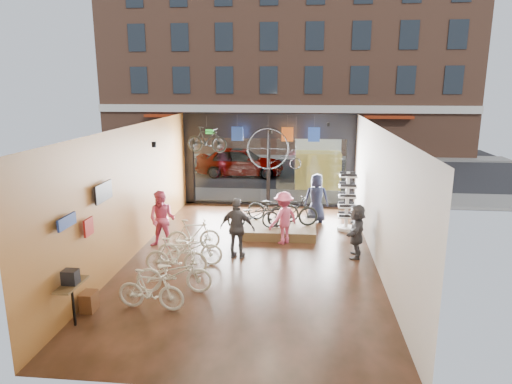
# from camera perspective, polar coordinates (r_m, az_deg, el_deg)

# --- Properties ---
(ground_plane) EXTENTS (7.00, 12.00, 0.04)m
(ground_plane) POSITION_cam_1_polar(r_m,az_deg,el_deg) (13.52, -0.43, -8.21)
(ground_plane) COLOR black
(ground_plane) RESTS_ON ground
(ceiling) EXTENTS (7.00, 12.00, 0.04)m
(ceiling) POSITION_cam_1_polar(r_m,az_deg,el_deg) (12.62, -0.46, 8.23)
(ceiling) COLOR black
(ceiling) RESTS_ON ground
(wall_left) EXTENTS (0.04, 12.00, 3.80)m
(wall_left) POSITION_cam_1_polar(r_m,az_deg,el_deg) (13.77, -15.16, 0.09)
(wall_left) COLOR #9E6E38
(wall_left) RESTS_ON ground
(wall_right) EXTENTS (0.04, 12.00, 3.80)m
(wall_right) POSITION_cam_1_polar(r_m,az_deg,el_deg) (13.04, 15.12, -0.64)
(wall_right) COLOR beige
(wall_right) RESTS_ON ground
(wall_back) EXTENTS (7.00, 0.04, 3.80)m
(wall_back) POSITION_cam_1_polar(r_m,az_deg,el_deg) (7.29, -5.76, -11.43)
(wall_back) COLOR beige
(wall_back) RESTS_ON ground
(storefront) EXTENTS (7.00, 0.26, 3.80)m
(storefront) POSITION_cam_1_polar(r_m,az_deg,el_deg) (18.80, 1.57, 4.02)
(storefront) COLOR black
(storefront) RESTS_ON ground
(exit_sign) EXTENTS (0.35, 0.06, 0.18)m
(exit_sign) POSITION_cam_1_polar(r_m,az_deg,el_deg) (18.86, -5.79, 7.51)
(exit_sign) COLOR #198C26
(exit_sign) RESTS_ON storefront
(street_road) EXTENTS (30.00, 18.00, 0.02)m
(street_road) POSITION_cam_1_polar(r_m,az_deg,el_deg) (27.97, 2.95, 3.13)
(street_road) COLOR black
(street_road) RESTS_ON ground
(sidewalk_near) EXTENTS (30.00, 2.40, 0.12)m
(sidewalk_near) POSITION_cam_1_polar(r_m,az_deg,el_deg) (20.34, 1.80, -0.55)
(sidewalk_near) COLOR slate
(sidewalk_near) RESTS_ON ground
(sidewalk_far) EXTENTS (30.00, 2.00, 0.12)m
(sidewalk_far) POSITION_cam_1_polar(r_m,az_deg,el_deg) (31.90, 3.33, 4.52)
(sidewalk_far) COLOR slate
(sidewalk_far) RESTS_ON ground
(opposite_building) EXTENTS (26.00, 5.00, 14.00)m
(opposite_building) POSITION_cam_1_polar(r_m,az_deg,el_deg) (34.09, 3.70, 16.78)
(opposite_building) COLOR brown
(opposite_building) RESTS_ON ground
(street_car) EXTENTS (4.74, 1.91, 1.62)m
(street_car) POSITION_cam_1_polar(r_m,az_deg,el_deg) (25.08, -2.02, 3.85)
(street_car) COLOR gray
(street_car) RESTS_ON street_road
(box_truck) EXTENTS (2.22, 6.66, 2.62)m
(box_truck) POSITION_cam_1_polar(r_m,az_deg,el_deg) (23.79, 7.63, 4.45)
(box_truck) COLOR silver
(box_truck) RESTS_ON street_road
(floor_bike_1) EXTENTS (1.59, 0.57, 0.94)m
(floor_bike_1) POSITION_cam_1_polar(r_m,az_deg,el_deg) (10.68, -13.03, -11.81)
(floor_bike_1) COLOR beige
(floor_bike_1) RESTS_ON ground_plane
(floor_bike_2) EXTENTS (1.90, 0.81, 0.97)m
(floor_bike_2) POSITION_cam_1_polar(r_m,az_deg,el_deg) (11.37, -10.23, -9.99)
(floor_bike_2) COLOR beige
(floor_bike_2) RESTS_ON ground_plane
(floor_bike_3) EXTENTS (1.69, 0.50, 1.01)m
(floor_bike_3) POSITION_cam_1_polar(r_m,az_deg,el_deg) (12.38, -9.95, -7.90)
(floor_bike_3) COLOR beige
(floor_bike_3) RESTS_ON ground_plane
(floor_bike_4) EXTENTS (1.86, 0.71, 0.97)m
(floor_bike_4) POSITION_cam_1_polar(r_m,az_deg,el_deg) (12.96, -8.28, -6.94)
(floor_bike_4) COLOR beige
(floor_bike_4) RESTS_ON ground_plane
(floor_bike_5) EXTENTS (1.67, 0.79, 0.97)m
(floor_bike_5) POSITION_cam_1_polar(r_m,az_deg,el_deg) (14.05, -7.84, -5.30)
(floor_bike_5) COLOR beige
(floor_bike_5) RESTS_ON ground_plane
(display_platform) EXTENTS (2.40, 1.80, 0.30)m
(display_platform) POSITION_cam_1_polar(r_m,az_deg,el_deg) (15.51, 2.98, -4.68)
(display_platform) COLOR #48391E
(display_platform) RESTS_ON ground_plane
(display_bike_left) EXTENTS (1.80, 0.95, 0.90)m
(display_bike_left) POSITION_cam_1_polar(r_m,az_deg,el_deg) (14.97, -0.32, -2.94)
(display_bike_left) COLOR black
(display_bike_left) RESTS_ON display_platform
(display_bike_mid) EXTENTS (1.79, 0.89, 1.04)m
(display_bike_mid) POSITION_cam_1_polar(r_m,az_deg,el_deg) (15.19, 4.61, -2.46)
(display_bike_mid) COLOR black
(display_bike_mid) RESTS_ON display_platform
(display_bike_right) EXTENTS (1.89, 0.89, 0.95)m
(display_bike_right) POSITION_cam_1_polar(r_m,az_deg,el_deg) (15.83, 2.14, -1.93)
(display_bike_right) COLOR black
(display_bike_right) RESTS_ON display_platform
(customer_1) EXTENTS (0.92, 0.74, 1.79)m
(customer_1) POSITION_cam_1_polar(r_m,az_deg,el_deg) (14.32, -11.64, -3.37)
(customer_1) COLOR #CC4C72
(customer_1) RESTS_ON ground_plane
(customer_2) EXTENTS (1.11, 0.63, 1.79)m
(customer_2) POSITION_cam_1_polar(r_m,az_deg,el_deg) (13.20, -2.34, -4.54)
(customer_2) COLOR #3F3F44
(customer_2) RESTS_ON ground_plane
(customer_3) EXTENTS (1.21, 1.20, 1.68)m
(customer_3) POSITION_cam_1_polar(r_m,az_deg,el_deg) (14.41, 3.47, -3.24)
(customer_3) COLOR #CC4C72
(customer_3) RESTS_ON ground_plane
(customer_4) EXTENTS (0.89, 0.59, 1.79)m
(customer_4) POSITION_cam_1_polar(r_m,az_deg,el_deg) (16.75, 7.56, -0.77)
(customer_4) COLOR #161C33
(customer_4) RESTS_ON ground_plane
(customer_5) EXTENTS (0.73, 1.54, 1.60)m
(customer_5) POSITION_cam_1_polar(r_m,az_deg,el_deg) (13.59, 12.45, -4.76)
(customer_5) COLOR #3F3F44
(customer_5) RESTS_ON ground_plane
(sunglasses_rack) EXTENTS (0.69, 0.61, 2.05)m
(sunglasses_rack) POSITION_cam_1_polar(r_m,az_deg,el_deg) (15.96, 11.31, -1.14)
(sunglasses_rack) COLOR white
(sunglasses_rack) RESTS_ON ground_plane
(wall_merch) EXTENTS (0.40, 2.40, 2.60)m
(wall_merch) POSITION_cam_1_polar(r_m,az_deg,el_deg) (10.82, -20.86, -7.27)
(wall_merch) COLOR navy
(wall_merch) RESTS_ON wall_left
(penny_farthing) EXTENTS (2.00, 0.06, 1.60)m
(penny_farthing) POSITION_cam_1_polar(r_m,az_deg,el_deg) (17.40, 2.59, 5.26)
(penny_farthing) COLOR black
(penny_farthing) RESTS_ON ceiling
(hung_bike) EXTENTS (1.64, 0.74, 0.95)m
(hung_bike) POSITION_cam_1_polar(r_m,az_deg,el_deg) (17.19, -6.16, 6.52)
(hung_bike) COLOR black
(hung_bike) RESTS_ON ceiling
(jersey_left) EXTENTS (0.45, 0.03, 0.55)m
(jersey_left) POSITION_cam_1_polar(r_m,az_deg,el_deg) (17.98, -2.36, 7.29)
(jersey_left) COLOR #1E3F99
(jersey_left) RESTS_ON ceiling
(jersey_mid) EXTENTS (0.45, 0.03, 0.55)m
(jersey_mid) POSITION_cam_1_polar(r_m,az_deg,el_deg) (17.81, 3.94, 7.21)
(jersey_mid) COLOR #CC5919
(jersey_mid) RESTS_ON ceiling
(jersey_right) EXTENTS (0.45, 0.03, 0.55)m
(jersey_right) POSITION_cam_1_polar(r_m,az_deg,el_deg) (17.80, 7.26, 7.13)
(jersey_right) COLOR #1E3F99
(jersey_right) RESTS_ON ceiling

